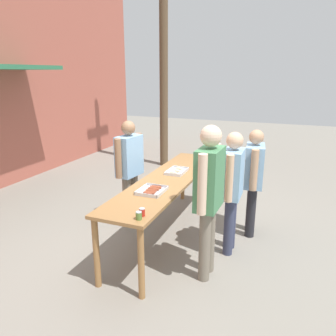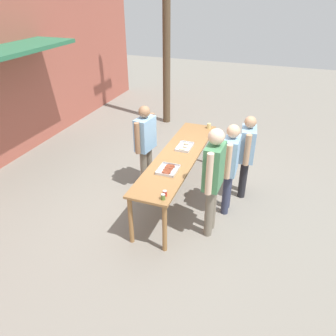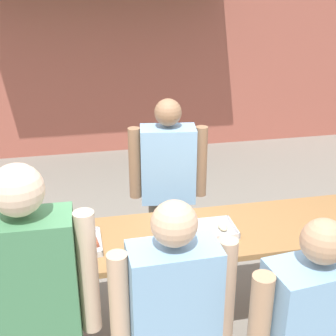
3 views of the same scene
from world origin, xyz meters
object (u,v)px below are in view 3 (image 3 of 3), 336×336
object	(u,v)px
food_tray_sausages	(72,245)
person_server_behind_table	(168,179)
person_customer_waiting_in_line	(174,324)
person_customer_holding_hotdog	(34,305)
food_tray_buns	(206,230)

from	to	relation	value
food_tray_sausages	person_server_behind_table	distance (m)	1.07
person_customer_waiting_in_line	person_customer_holding_hotdog	bearing A→B (deg)	-13.25
food_tray_buns	person_server_behind_table	distance (m)	0.74
food_tray_buns	person_customer_holding_hotdog	distance (m)	1.33
person_customer_waiting_in_line	food_tray_sausages	bearing A→B (deg)	-64.06
food_tray_sausages	food_tray_buns	size ratio (longest dim) A/B	0.93
food_tray_sausages	person_customer_waiting_in_line	xyz separation A→B (m)	(0.47, -0.91, 0.07)
food_tray_sausages	person_customer_holding_hotdog	world-z (taller)	person_customer_holding_hotdog
food_tray_buns	person_customer_holding_hotdog	world-z (taller)	person_customer_holding_hotdog
person_customer_holding_hotdog	person_customer_waiting_in_line	bearing A→B (deg)	169.40
person_server_behind_table	person_customer_waiting_in_line	world-z (taller)	person_server_behind_table
food_tray_sausages	person_server_behind_table	bearing A→B (deg)	43.20
food_tray_buns	food_tray_sausages	bearing A→B (deg)	-179.90
food_tray_sausages	food_tray_buns	world-z (taller)	food_tray_buns
person_customer_holding_hotdog	person_server_behind_table	bearing A→B (deg)	-121.22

